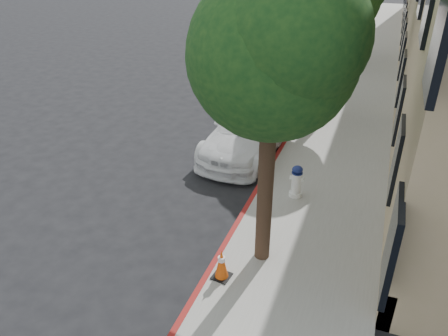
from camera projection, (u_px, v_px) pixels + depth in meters
ground at (177, 188)px, 11.53m from camera, size 120.00×120.00×0.00m
sidewalk at (356, 87)px, 18.60m from camera, size 3.20×50.00×0.15m
curb_strip at (320, 83)px, 19.08m from camera, size 0.12×50.00×0.15m
tree_near at (274, 54)px, 6.92m from camera, size 2.92×2.82×5.62m
police_car at (250, 129)px, 13.20m from camera, size 2.21×4.82×1.52m
parked_car_mid at (278, 99)px, 15.64m from camera, size 1.81×3.97×1.32m
parked_car_far at (293, 38)px, 24.33m from camera, size 1.48×3.91×1.27m
fire_hydrant at (296, 182)px, 10.73m from camera, size 0.35×0.32×0.84m
traffic_cone at (222, 264)px, 8.23m from camera, size 0.38×0.38×0.64m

